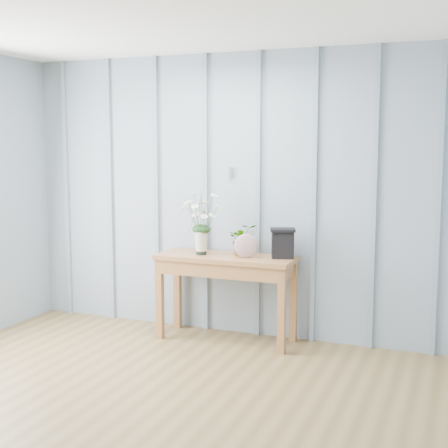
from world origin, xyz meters
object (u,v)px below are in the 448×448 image
at_px(daisy_vase, 201,214).
at_px(sideboard, 226,268).
at_px(carved_box, 283,243).
at_px(felt_disc_vessel, 246,246).

bearing_deg(daisy_vase, sideboard, 9.00).
xyz_separation_m(daisy_vase, carved_box, (0.70, 0.10, -0.23)).
xyz_separation_m(daisy_vase, felt_disc_vessel, (0.42, -0.01, -0.26)).
bearing_deg(carved_box, daisy_vase, -172.14).
height_order(sideboard, felt_disc_vessel, felt_disc_vessel).
bearing_deg(sideboard, carved_box, 7.35).
bearing_deg(carved_box, sideboard, -172.65).
distance_m(daisy_vase, felt_disc_vessel, 0.49).
relative_size(sideboard, felt_disc_vessel, 5.85).
xyz_separation_m(sideboard, carved_box, (0.49, 0.06, 0.24)).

